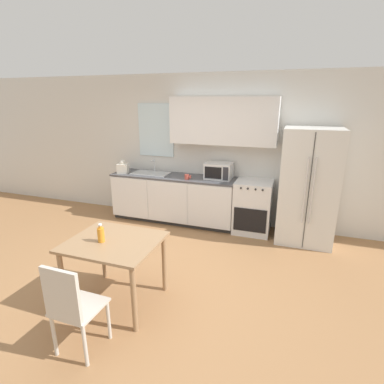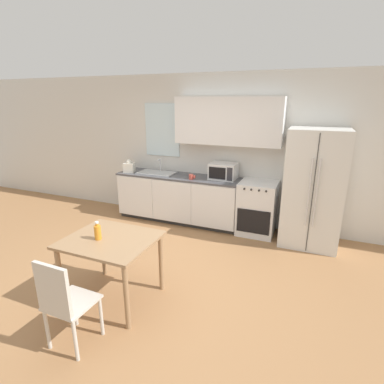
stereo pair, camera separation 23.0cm
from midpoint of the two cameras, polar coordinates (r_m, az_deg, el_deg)
name	(u,v)px [view 1 (the left image)]	position (r m, az deg, el deg)	size (l,w,h in m)	color
ground_plane	(154,277)	(4.16, -8.83, -15.65)	(12.00, 12.00, 0.00)	#9E7047
wall_back	(207,145)	(5.54, 1.64, 9.03)	(12.00, 0.38, 2.70)	silver
kitchen_counter	(174,198)	(5.70, -4.67, -1.22)	(2.37, 0.62, 0.89)	#333333
oven_range	(253,207)	(5.30, 10.30, -2.81)	(0.62, 0.61, 0.92)	white
refrigerator	(308,187)	(5.05, 20.03, 0.94)	(0.86, 0.76, 1.84)	silver
kitchen_sink	(151,173)	(5.77, -8.95, 3.60)	(0.70, 0.41, 0.25)	#B7BABC
microwave	(219,171)	(5.34, 3.90, 4.05)	(0.46, 0.38, 0.28)	silver
coffee_mug	(187,177)	(5.29, -2.15, 2.90)	(0.12, 0.08, 0.09)	#BF4C3F
grocery_bag_0	(123,167)	(5.91, -14.13, 4.55)	(0.23, 0.21, 0.26)	silver
dining_table	(115,250)	(3.51, -16.40, -10.64)	(0.98, 0.84, 0.76)	#997551
dining_chair_near	(71,305)	(3.01, -24.26, -19.01)	(0.41, 0.41, 0.93)	beige
drink_bottle	(101,234)	(3.44, -18.83, -7.67)	(0.07, 0.07, 0.21)	orange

